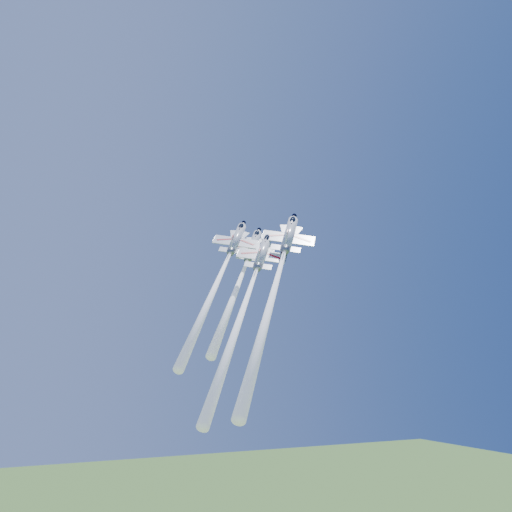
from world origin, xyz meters
name	(u,v)px	position (x,y,z in m)	size (l,w,h in m)	color
jet_lead	(241,277)	(-4.37, -2.28, 80.15)	(20.38, 30.67, 33.41)	white
jet_left	(220,276)	(-10.74, -6.99, 79.30)	(21.52, 32.79, 35.86)	white
jet_right	(276,284)	(-3.88, -16.38, 77.02)	(26.22, 40.21, 44.07)	white
jet_slot	(246,300)	(-9.72, -16.62, 73.82)	(23.31, 35.76, 39.20)	white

